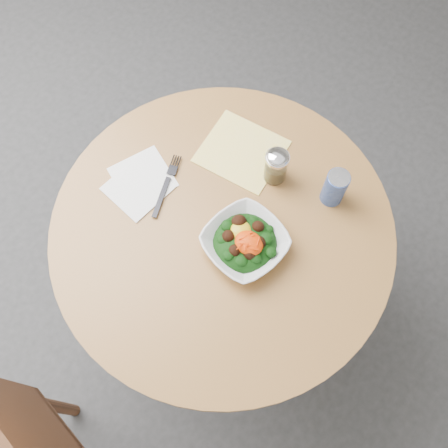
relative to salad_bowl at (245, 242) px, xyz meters
The scene contains 8 objects.
ground 0.78m from the salad_bowl, behind, with size 6.00×6.00×0.00m, color #2F2E31.
table 0.24m from the salad_bowl, behind, with size 0.90×0.90×0.75m.
cloth_napkin 0.28m from the salad_bowl, 126.46° to the left, with size 0.21×0.20×0.00m, color yellow.
paper_napkins 0.34m from the salad_bowl, behind, with size 0.19×0.21×0.00m.
salad_bowl is the anchor object (origin of this frame).
fork 0.27m from the salad_bowl, behind, with size 0.08×0.19×0.00m.
spice_shaker 0.22m from the salad_bowl, 103.28° to the left, with size 0.06×0.06×0.11m.
beverage_can 0.27m from the salad_bowl, 66.71° to the left, with size 0.06×0.06×0.11m.
Camera 1 is at (0.30, -0.41, 1.94)m, focal length 40.00 mm.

